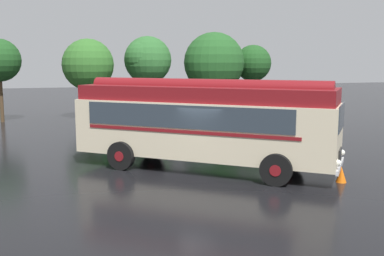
{
  "coord_description": "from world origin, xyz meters",
  "views": [
    {
      "loc": [
        -5.44,
        -15.62,
        4.13
      ],
      "look_at": [
        -0.01,
        2.01,
        1.4
      ],
      "focal_mm": 42.0,
      "sensor_mm": 36.0,
      "label": 1
    }
  ],
  "objects": [
    {
      "name": "vintage_bus",
      "position": [
        0.0,
        0.5,
        1.89
      ],
      "size": [
        9.34,
        8.3,
        3.49
      ],
      "color": "beige",
      "rests_on": "ground"
    },
    {
      "name": "tree_left_of_centre",
      "position": [
        -8.81,
        17.52,
        4.23
      ],
      "size": [
        2.91,
        2.91,
        5.69
      ],
      "color": "#4C3823",
      "rests_on": "ground"
    },
    {
      "name": "car_near_left",
      "position": [
        -2.06,
        12.86,
        0.85
      ],
      "size": [
        2.24,
        4.33,
        1.66
      ],
      "color": "#144C28",
      "rests_on": "ground"
    },
    {
      "name": "ground_plane",
      "position": [
        0.0,
        0.0,
        0.0
      ],
      "size": [
        120.0,
        120.0,
        0.0
      ],
      "primitive_type": "plane",
      "color": "black"
    },
    {
      "name": "tree_right_of_centre",
      "position": [
        1.38,
        18.26,
        4.29
      ],
      "size": [
        3.59,
        3.59,
        6.06
      ],
      "color": "#4C3823",
      "rests_on": "ground"
    },
    {
      "name": "tree_centre",
      "position": [
        -3.0,
        17.83,
        3.83
      ],
      "size": [
        3.7,
        3.7,
        5.77
      ],
      "color": "#4C3823",
      "rests_on": "ground"
    },
    {
      "name": "box_van",
      "position": [
        3.17,
        13.27,
        1.36
      ],
      "size": [
        2.46,
        5.83,
        2.5
      ],
      "color": "#B2B7BC",
      "rests_on": "ground"
    },
    {
      "name": "tree_far_right",
      "position": [
        6.96,
        18.35,
        3.97
      ],
      "size": [
        4.79,
        4.79,
        6.45
      ],
      "color": "#4C3823",
      "rests_on": "ground"
    },
    {
      "name": "car_mid_left",
      "position": [
        0.69,
        12.25,
        0.85
      ],
      "size": [
        2.04,
        4.24,
        1.66
      ],
      "color": "silver",
      "rests_on": "ground"
    },
    {
      "name": "tree_extra_right",
      "position": [
        10.48,
        18.76,
        3.97
      ],
      "size": [
        3.02,
        3.02,
        5.51
      ],
      "color": "#4C3823",
      "rests_on": "ground"
    },
    {
      "name": "traffic_cone",
      "position": [
        3.94,
        -2.72,
        0.28
      ],
      "size": [
        0.36,
        0.36,
        0.55
      ],
      "primitive_type": "cone",
      "color": "orange",
      "rests_on": "ground"
    }
  ]
}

